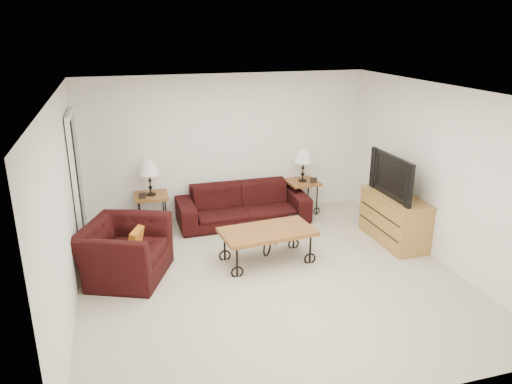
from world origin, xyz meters
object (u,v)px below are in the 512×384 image
lamp_right (303,165)px  armchair (125,251)px  side_table_left (152,211)px  tv_stand (394,219)px  television (397,176)px  backpack (291,214)px  side_table_right (302,196)px  lamp_left (150,178)px  coffee_table (267,246)px  sofa (243,204)px

lamp_right → armchair: size_ratio=0.51×
side_table_left → tv_stand: size_ratio=0.47×
television → tv_stand: bearing=90.0°
backpack → tv_stand: bearing=-48.1°
side_table_left → side_table_right: (2.69, 0.00, 0.00)m
armchair → lamp_left: bearing=6.2°
backpack → lamp_right: bearing=43.3°
television → coffee_table: bearing=-86.6°
lamp_right → tv_stand: bearing=-60.3°
lamp_right → backpack: 1.00m
armchair → backpack: (2.76, 1.00, -0.16)m
sofa → side_table_left: 1.54m
armchair → side_table_right: bearing=-39.9°
armchair → tv_stand: (4.11, 0.01, 0.00)m
armchair → lamp_right: bearing=-39.9°
lamp_right → television: bearing=-60.8°
side_table_right → lamp_left: size_ratio=1.00×
sofa → coffee_table: 1.55m
coffee_table → television: size_ratio=1.16×
side_table_left → coffee_table: 2.28m
sofa → coffee_table: (-0.05, -1.55, -0.08)m
sofa → side_table_right: (1.16, 0.18, -0.03)m
side_table_left → lamp_left: lamp_left is taller
lamp_right → coffee_table: 2.21m
side_table_left → backpack: size_ratio=1.34×
lamp_left → television: television is taller
side_table_left → lamp_right: 2.76m
sofa → side_table_left: sofa is taller
side_table_right → backpack: bearing=-125.1°
television → side_table_left: bearing=-114.1°
coffee_table → armchair: 1.98m
side_table_right → lamp_left: lamp_left is taller
tv_stand → backpack: tv_stand is taller
lamp_left → lamp_right: (2.69, 0.00, 0.00)m
coffee_table → lamp_left: bearing=130.5°
tv_stand → television: television is taller
side_table_left → lamp_left: (0.00, 0.00, 0.59)m
side_table_left → coffee_table: (1.48, -1.73, -0.05)m
lamp_right → coffee_table: bearing=-125.1°
sofa → side_table_left: (-1.53, 0.18, -0.03)m
lamp_left → armchair: bearing=-107.2°
lamp_left → tv_stand: 3.98m
coffee_table → backpack: bearing=55.0°
sofa → television: bearing=-34.7°
lamp_left → lamp_right: lamp_right is taller
sofa → armchair: armchair is taller
sofa → backpack: size_ratio=5.06×
side_table_left → television: 4.01m
sofa → television: (2.06, -1.43, 0.76)m
lamp_right → television: size_ratio=0.52×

